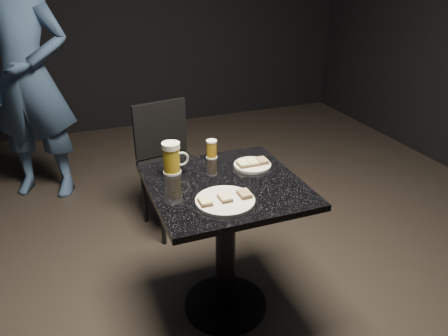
{
  "coord_description": "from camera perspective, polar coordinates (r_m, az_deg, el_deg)",
  "views": [
    {
      "loc": [
        -0.65,
        -1.68,
        1.7
      ],
      "look_at": [
        0.0,
        0.02,
        0.82
      ],
      "focal_mm": 35.0,
      "sensor_mm": 36.0,
      "label": 1
    }
  ],
  "objects": [
    {
      "name": "plate_large",
      "position": [
        1.88,
        0.14,
        -4.31
      ],
      "size": [
        0.26,
        0.26,
        0.01
      ],
      "primitive_type": "cylinder",
      "color": "silver",
      "rests_on": "table"
    },
    {
      "name": "beer_mug",
      "position": [
        2.12,
        -6.81,
        1.31
      ],
      "size": [
        0.13,
        0.09,
        0.16
      ],
      "color": "white",
      "rests_on": "table"
    },
    {
      "name": "canapes_on_plate_small",
      "position": [
        2.2,
        3.75,
        0.76
      ],
      "size": [
        0.15,
        0.07,
        0.02
      ],
      "color": "#4C3521",
      "rests_on": "plate_small"
    },
    {
      "name": "chair",
      "position": [
        2.93,
        -7.27,
        1.31
      ],
      "size": [
        0.43,
        0.43,
        0.86
      ],
      "color": "black",
      "rests_on": "floor"
    },
    {
      "name": "floor",
      "position": [
        2.48,
        0.17,
        -17.51
      ],
      "size": [
        6.0,
        6.0,
        0.0
      ],
      "primitive_type": "plane",
      "color": "black",
      "rests_on": "ground"
    },
    {
      "name": "table",
      "position": [
        2.16,
        0.19,
        -7.68
      ],
      "size": [
        0.7,
        0.7,
        0.75
      ],
      "color": "black",
      "rests_on": "floor"
    },
    {
      "name": "beer_tumbler",
      "position": [
        2.28,
        -1.62,
        2.49
      ],
      "size": [
        0.06,
        0.06,
        0.1
      ],
      "color": "silver",
      "rests_on": "table"
    },
    {
      "name": "plate_small",
      "position": [
        2.21,
        3.73,
        0.37
      ],
      "size": [
        0.19,
        0.19,
        0.01
      ],
      "primitive_type": "cylinder",
      "color": "silver",
      "rests_on": "table"
    },
    {
      "name": "patron",
      "position": [
        3.52,
        -24.29,
        10.63
      ],
      "size": [
        0.79,
        0.66,
        1.83
      ],
      "primitive_type": "imported",
      "rotation": [
        0.0,
        0.0,
        -0.4
      ],
      "color": "navy",
      "rests_on": "floor"
    },
    {
      "name": "canapes_on_plate_large",
      "position": [
        1.88,
        0.14,
        -3.88
      ],
      "size": [
        0.23,
        0.07,
        0.02
      ],
      "color": "#4C3521",
      "rests_on": "plate_large"
    }
  ]
}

